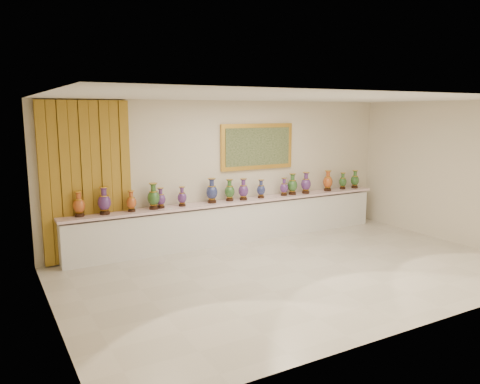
# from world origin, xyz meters

# --- Properties ---
(ground) EXTENTS (8.00, 8.00, 0.00)m
(ground) POSITION_xyz_m (0.00, 0.00, 0.00)
(ground) COLOR beige
(ground) RESTS_ON ground
(room) EXTENTS (8.00, 8.00, 8.00)m
(room) POSITION_xyz_m (-2.44, 2.44, 1.58)
(room) COLOR beige
(room) RESTS_ON ground
(counter) EXTENTS (7.28, 0.48, 0.90)m
(counter) POSITION_xyz_m (0.00, 2.27, 0.44)
(counter) COLOR white
(counter) RESTS_ON ground
(vase_0) EXTENTS (0.23, 0.23, 0.47)m
(vase_0) POSITION_xyz_m (-3.21, 2.28, 1.11)
(vase_0) COLOR black
(vase_0) RESTS_ON counter
(vase_1) EXTENTS (0.28, 0.28, 0.51)m
(vase_1) POSITION_xyz_m (-2.77, 2.25, 1.13)
(vase_1) COLOR black
(vase_1) RESTS_ON counter
(vase_2) EXTENTS (0.23, 0.23, 0.40)m
(vase_2) POSITION_xyz_m (-2.27, 2.23, 1.08)
(vase_2) COLOR black
(vase_2) RESTS_ON counter
(vase_3) EXTENTS (0.24, 0.24, 0.51)m
(vase_3) POSITION_xyz_m (-1.83, 2.25, 1.13)
(vase_3) COLOR black
(vase_3) RESTS_ON counter
(vase_4) EXTENTS (0.21, 0.21, 0.40)m
(vase_4) POSITION_xyz_m (-1.67, 2.28, 1.08)
(vase_4) COLOR black
(vase_4) RESTS_ON counter
(vase_5) EXTENTS (0.22, 0.22, 0.40)m
(vase_5) POSITION_xyz_m (-1.23, 2.25, 1.08)
(vase_5) COLOR black
(vase_5) RESTS_ON counter
(vase_6) EXTENTS (0.29, 0.29, 0.52)m
(vase_6) POSITION_xyz_m (-0.57, 2.26, 1.13)
(vase_6) COLOR black
(vase_6) RESTS_ON counter
(vase_7) EXTENTS (0.25, 0.25, 0.46)m
(vase_7) POSITION_xyz_m (-0.14, 2.28, 1.11)
(vase_7) COLOR black
(vase_7) RESTS_ON counter
(vase_8) EXTENTS (0.26, 0.26, 0.46)m
(vase_8) POSITION_xyz_m (0.16, 2.22, 1.11)
(vase_8) COLOR black
(vase_8) RESTS_ON counter
(vase_9) EXTENTS (0.24, 0.24, 0.41)m
(vase_9) POSITION_xyz_m (0.62, 2.24, 1.08)
(vase_9) COLOR black
(vase_9) RESTS_ON counter
(vase_10) EXTENTS (0.19, 0.19, 0.40)m
(vase_10) POSITION_xyz_m (1.23, 2.23, 1.08)
(vase_10) COLOR black
(vase_10) RESTS_ON counter
(vase_11) EXTENTS (0.27, 0.27, 0.49)m
(vase_11) POSITION_xyz_m (1.46, 2.24, 1.12)
(vase_11) COLOR black
(vase_11) RESTS_ON counter
(vase_12) EXTENTS (0.29, 0.29, 0.50)m
(vase_12) POSITION_xyz_m (1.83, 2.22, 1.12)
(vase_12) COLOR black
(vase_12) RESTS_ON counter
(vase_13) EXTENTS (0.29, 0.29, 0.49)m
(vase_13) POSITION_xyz_m (2.50, 2.25, 1.12)
(vase_13) COLOR black
(vase_13) RESTS_ON counter
(vase_14) EXTENTS (0.19, 0.19, 0.40)m
(vase_14) POSITION_xyz_m (3.00, 2.28, 1.08)
(vase_14) COLOR black
(vase_14) RESTS_ON counter
(vase_15) EXTENTS (0.26, 0.26, 0.44)m
(vase_15) POSITION_xyz_m (3.35, 2.24, 1.10)
(vase_15) COLOR black
(vase_15) RESTS_ON counter
(label_card) EXTENTS (0.10, 0.06, 0.00)m
(label_card) POSITION_xyz_m (-1.54, 2.13, 0.90)
(label_card) COLOR white
(label_card) RESTS_ON counter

